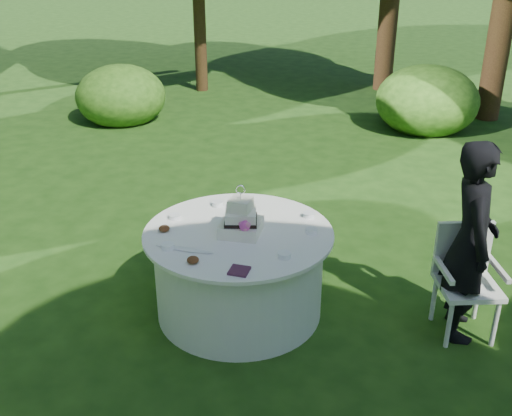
# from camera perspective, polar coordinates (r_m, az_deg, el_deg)

# --- Properties ---
(ground) EXTENTS (80.00, 80.00, 0.00)m
(ground) POSITION_cam_1_polar(r_m,az_deg,el_deg) (5.28, -1.58, -9.68)
(ground) COLOR #19390F
(ground) RESTS_ON ground
(napkins) EXTENTS (0.14, 0.14, 0.02)m
(napkins) POSITION_cam_1_polar(r_m,az_deg,el_deg) (4.33, -1.61, -5.99)
(napkins) COLOR #481F37
(napkins) RESTS_ON table
(feather_plume) EXTENTS (0.48, 0.07, 0.01)m
(feather_plume) POSITION_cam_1_polar(r_m,az_deg,el_deg) (4.64, -6.85, -3.90)
(feather_plume) COLOR white
(feather_plume) RESTS_ON table
(guest) EXTENTS (0.48, 0.65, 1.64)m
(guest) POSITION_cam_1_polar(r_m,az_deg,el_deg) (4.91, 19.76, -3.05)
(guest) COLOR black
(guest) RESTS_ON ground
(table) EXTENTS (1.56, 1.56, 0.77)m
(table) POSITION_cam_1_polar(r_m,az_deg,el_deg) (5.07, -1.64, -6.07)
(table) COLOR white
(table) RESTS_ON ground
(cake) EXTENTS (0.34, 0.34, 0.43)m
(cake) POSITION_cam_1_polar(r_m,az_deg,el_deg) (4.81, -1.44, -1.22)
(cake) COLOR white
(cake) RESTS_ON table
(chair) EXTENTS (0.58, 0.58, 0.91)m
(chair) POSITION_cam_1_polar(r_m,az_deg,el_deg) (5.09, 19.32, -5.76)
(chair) COLOR white
(chair) RESTS_ON ground
(votives) EXTENTS (1.27, 0.95, 0.04)m
(votives) POSITION_cam_1_polar(r_m,az_deg,el_deg) (4.92, -1.16, -1.80)
(votives) COLOR white
(votives) RESTS_ON table
(petal_cups) EXTENTS (0.51, 0.50, 0.05)m
(petal_cups) POSITION_cam_1_polar(r_m,az_deg,el_deg) (4.69, -7.45, -3.35)
(petal_cups) COLOR #562D16
(petal_cups) RESTS_ON table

